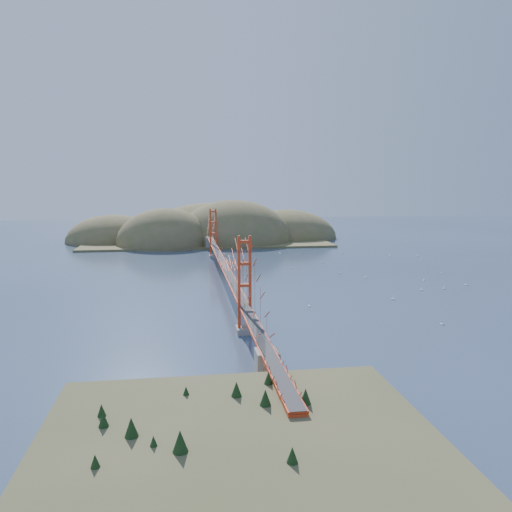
{
  "coord_description": "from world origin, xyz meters",
  "views": [
    {
      "loc": [
        -7.06,
        -87.27,
        17.95
      ],
      "look_at": [
        5.8,
        0.0,
        4.74
      ],
      "focal_mm": 35.0,
      "sensor_mm": 36.0,
      "label": 1
    }
  ],
  "objects": [
    {
      "name": "sailboat_7",
      "position": [
        23.9,
        19.83,
        0.15
      ],
      "size": [
        0.62,
        0.62,
        0.67
      ],
      "color": "white",
      "rests_on": "ground"
    },
    {
      "name": "sailboat_6",
      "position": [
        25.18,
        -30.15,
        0.15
      ],
      "size": [
        0.57,
        0.57,
        0.64
      ],
      "color": "white",
      "rests_on": "ground"
    },
    {
      "name": "sailboat_0",
      "position": [
        27.09,
        1.59,
        0.14
      ],
      "size": [
        0.45,
        0.53,
        0.61
      ],
      "color": "white",
      "rests_on": "ground"
    },
    {
      "name": "fort",
      "position": [
        0.4,
        -47.8,
        0.67
      ],
      "size": [
        3.7,
        2.3,
        1.75
      ],
      "color": "brown",
      "rests_on": "ground"
    },
    {
      "name": "sailboat_16",
      "position": [
        15.13,
        12.91,
        0.14
      ],
      "size": [
        0.55,
        0.55,
        0.58
      ],
      "color": "white",
      "rests_on": "ground"
    },
    {
      "name": "sailboat_10",
      "position": [
        10.83,
        -18.6,
        0.15
      ],
      "size": [
        0.52,
        0.57,
        0.65
      ],
      "color": "white",
      "rests_on": "ground"
    },
    {
      "name": "sailboat_extra_0",
      "position": [
        51.43,
        39.25,
        0.15
      ],
      "size": [
        0.61,
        0.61,
        0.66
      ],
      "color": "white",
      "rests_on": "ground"
    },
    {
      "name": "bridge",
      "position": [
        0.0,
        0.18,
        7.01
      ],
      "size": [
        2.2,
        94.4,
        12.0
      ],
      "color": "gray",
      "rests_on": "ground"
    },
    {
      "name": "sailboat_15",
      "position": [
        32.55,
        32.58,
        0.14
      ],
      "size": [
        0.56,
        0.56,
        0.64
      ],
      "color": "white",
      "rests_on": "ground"
    },
    {
      "name": "sailboat_5",
      "position": [
        41.76,
        -8.12,
        0.16
      ],
      "size": [
        0.66,
        0.66,
        0.74
      ],
      "color": "white",
      "rests_on": "ground"
    },
    {
      "name": "near_bluff",
      "position": [
        -4.02,
        -59.24,
        1.46
      ],
      "size": [
        24.0,
        20.5,
        4.25
      ],
      "color": "#474C2A",
      "rests_on": "ground"
    },
    {
      "name": "sailboat_17",
      "position": [
        48.86,
        24.65,
        0.16
      ],
      "size": [
        0.66,
        0.61,
        0.74
      ],
      "color": "white",
      "rests_on": "ground"
    },
    {
      "name": "sailboat_12",
      "position": [
        17.01,
        35.18,
        0.15
      ],
      "size": [
        0.59,
        0.55,
        0.67
      ],
      "color": "white",
      "rests_on": "ground"
    },
    {
      "name": "promontory",
      "position": [
        0.0,
        -48.5,
        0.12
      ],
      "size": [
        9.0,
        6.0,
        0.24
      ],
      "primitive_type": "cube",
      "color": "#59544C",
      "rests_on": "ground"
    },
    {
      "name": "sailboat_13",
      "position": [
        36.27,
        -10.48,
        0.15
      ],
      "size": [
        0.65,
        0.65,
        0.69
      ],
      "color": "white",
      "rests_on": "ground"
    },
    {
      "name": "sailboat_1",
      "position": [
        26.81,
        1.01,
        0.13
      ],
      "size": [
        0.53,
        0.53,
        0.56
      ],
      "color": "white",
      "rests_on": "ground"
    },
    {
      "name": "sailboat_4",
      "position": [
        36.43,
        -3.14,
        0.15
      ],
      "size": [
        0.54,
        0.59,
        0.67
      ],
      "color": "white",
      "rests_on": "ground"
    },
    {
      "name": "sailboat_9",
      "position": [
        47.84,
        20.41,
        0.14
      ],
      "size": [
        0.48,
        0.52,
        0.58
      ],
      "color": "white",
      "rests_on": "ground"
    },
    {
      "name": "sailboat_extra_1",
      "position": [
        24.63,
        -16.47,
        0.16
      ],
      "size": [
        0.65,
        0.62,
        0.73
      ],
      "color": "white",
      "rests_on": "ground"
    },
    {
      "name": "sailboat_3",
      "position": [
        6.0,
        8.02,
        0.15
      ],
      "size": [
        0.66,
        0.66,
        0.71
      ],
      "color": "white",
      "rests_on": "ground"
    },
    {
      "name": "sailboat_11",
      "position": [
        43.58,
        3.52,
        0.13
      ],
      "size": [
        0.5,
        0.5,
        0.56
      ],
      "color": "white",
      "rests_on": "ground"
    },
    {
      "name": "sailboat_14",
      "position": [
        23.43,
        6.06,
        0.15
      ],
      "size": [
        0.62,
        0.62,
        0.66
      ],
      "color": "white",
      "rests_on": "ground"
    },
    {
      "name": "sailboat_2",
      "position": [
        32.0,
        -11.0,
        0.15
      ],
      "size": [
        0.59,
        0.48,
        0.69
      ],
      "color": "white",
      "rests_on": "ground"
    },
    {
      "name": "approach_viaduct",
      "position": [
        0.0,
        -51.91,
        2.55
      ],
      "size": [
        1.4,
        12.0,
        3.38
      ],
      "color": "#AC2D13",
      "rests_on": "ground"
    },
    {
      "name": "ground",
      "position": [
        0.0,
        0.0,
        0.0
      ],
      "size": [
        320.0,
        320.0,
        0.0
      ],
      "primitive_type": "plane",
      "color": "navy",
      "rests_on": "ground"
    },
    {
      "name": "sailboat_8",
      "position": [
        42.8,
        26.88,
        0.15
      ],
      "size": [
        0.64,
        0.64,
        0.7
      ],
      "color": "white",
      "rests_on": "ground"
    },
    {
      "name": "far_headlands",
      "position": [
        2.21,
        68.52,
        0.0
      ],
      "size": [
        84.0,
        58.0,
        25.0
      ],
      "color": "brown",
      "rests_on": "ground"
    }
  ]
}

